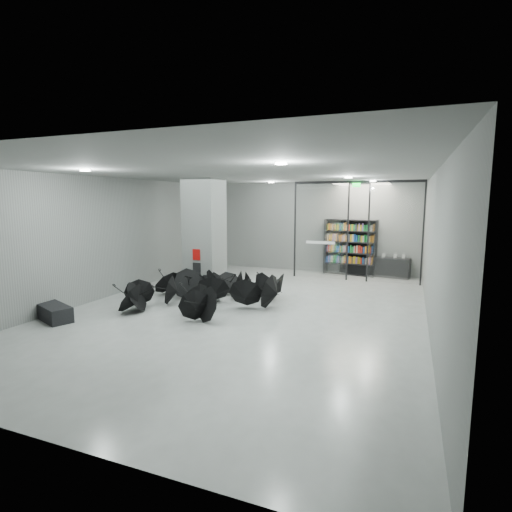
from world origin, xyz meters
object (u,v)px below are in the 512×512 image
at_px(bench, 54,313).
at_px(shop_counter, 392,267).
at_px(column, 205,235).
at_px(bookshelf, 350,247).
at_px(umbrella_cluster, 210,294).

bearing_deg(bench, shop_counter, 71.05).
xyz_separation_m(column, bookshelf, (4.54, 4.75, -0.80)).
bearing_deg(bookshelf, bench, -115.54).
distance_m(column, umbrella_cluster, 2.76).
xyz_separation_m(column, shop_counter, (6.31, 4.77, -1.58)).
height_order(column, umbrella_cluster, column).
height_order(bookshelf, umbrella_cluster, bookshelf).
bearing_deg(column, bench, -112.19).
relative_size(column, umbrella_cluster, 0.79).
distance_m(bench, shop_counter, 12.76).
bearing_deg(column, bookshelf, 46.27).
relative_size(bookshelf, umbrella_cluster, 0.48).
height_order(column, bench, column).
height_order(column, bookshelf, column).
bearing_deg(column, umbrella_cluster, -57.97).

